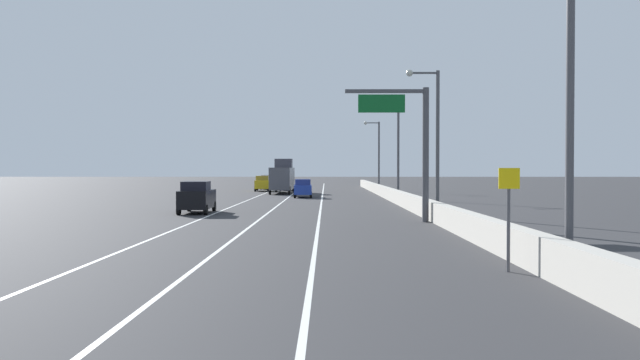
% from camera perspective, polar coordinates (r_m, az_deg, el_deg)
% --- Properties ---
extents(ground_plane, '(320.00, 320.00, 0.00)m').
position_cam_1_polar(ground_plane, '(68.24, -1.04, -1.45)').
color(ground_plane, '#2D2D30').
extents(lane_stripe_left, '(0.16, 130.00, 0.00)m').
position_cam_1_polar(lane_stripe_left, '(59.68, -6.57, -1.81)').
color(lane_stripe_left, silver).
rests_on(lane_stripe_left, ground_plane).
extents(lane_stripe_center, '(0.16, 130.00, 0.00)m').
position_cam_1_polar(lane_stripe_center, '(59.35, -3.21, -1.82)').
color(lane_stripe_center, silver).
rests_on(lane_stripe_center, ground_plane).
extents(lane_stripe_right, '(0.16, 130.00, 0.00)m').
position_cam_1_polar(lane_stripe_right, '(59.22, 0.17, -1.83)').
color(lane_stripe_right, silver).
rests_on(lane_stripe_right, ground_plane).
extents(jersey_barrier_right, '(0.60, 120.00, 1.10)m').
position_cam_1_polar(jersey_barrier_right, '(44.64, 8.50, -2.07)').
color(jersey_barrier_right, '#B2ADA3').
rests_on(jersey_barrier_right, ground_plane).
extents(overhead_sign_gantry, '(4.68, 0.36, 7.50)m').
position_cam_1_polar(overhead_sign_gantry, '(34.50, 8.61, 3.95)').
color(overhead_sign_gantry, '#47474C').
rests_on(overhead_sign_gantry, ground_plane).
extents(speed_advisory_sign, '(0.60, 0.11, 3.00)m').
position_cam_1_polar(speed_advisory_sign, '(18.41, 17.18, -2.77)').
color(speed_advisory_sign, '#4C4C51').
rests_on(speed_advisory_sign, ground_plane).
extents(lamp_post_right_near, '(2.14, 0.44, 9.29)m').
position_cam_1_polar(lamp_post_right_near, '(19.30, 21.52, 8.15)').
color(lamp_post_right_near, '#4C4C51').
rests_on(lamp_post_right_near, ground_plane).
extents(lamp_post_right_second, '(2.14, 0.44, 9.29)m').
position_cam_1_polar(lamp_post_right_second, '(39.70, 10.52, 4.51)').
color(lamp_post_right_second, '#4C4C51').
rests_on(lamp_post_right_second, ground_plane).
extents(lamp_post_right_third, '(2.14, 0.44, 9.29)m').
position_cam_1_polar(lamp_post_right_third, '(60.60, 7.05, 3.32)').
color(lamp_post_right_third, '#4C4C51').
rests_on(lamp_post_right_third, ground_plane).
extents(lamp_post_right_fourth, '(2.14, 0.44, 9.29)m').
position_cam_1_polar(lamp_post_right_fourth, '(81.62, 5.32, 2.74)').
color(lamp_post_right_fourth, '#4C4C51').
rests_on(lamp_post_right_fourth, ground_plane).
extents(car_black_0, '(2.10, 4.57, 2.13)m').
position_cam_1_polar(car_black_0, '(41.86, -11.40, -1.59)').
color(car_black_0, black).
rests_on(car_black_0, ground_plane).
extents(car_silver_1, '(1.94, 4.56, 2.08)m').
position_cam_1_polar(car_silver_1, '(89.67, -4.88, -0.19)').
color(car_silver_1, '#B7B7BC').
rests_on(car_silver_1, ground_plane).
extents(car_blue_2, '(1.95, 4.09, 1.90)m').
position_cam_1_polar(car_blue_2, '(63.45, -1.60, -0.78)').
color(car_blue_2, '#1E389E').
rests_on(car_blue_2, ground_plane).
extents(car_white_3, '(1.99, 4.09, 1.97)m').
position_cam_1_polar(car_white_3, '(83.86, -3.03, -0.31)').
color(car_white_3, white).
rests_on(car_white_3, ground_plane).
extents(car_yellow_4, '(2.03, 4.14, 2.04)m').
position_cam_1_polar(car_yellow_4, '(81.87, -5.37, -0.32)').
color(car_yellow_4, gold).
rests_on(car_yellow_4, ground_plane).
extents(box_truck, '(2.54, 9.34, 4.21)m').
position_cam_1_polar(box_truck, '(74.48, -3.52, 0.24)').
color(box_truck, '#4C4C51').
rests_on(box_truck, ground_plane).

